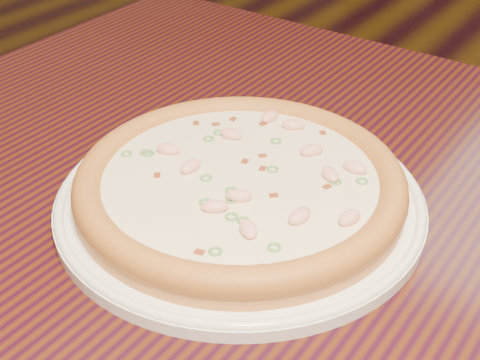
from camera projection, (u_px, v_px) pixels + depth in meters
The scene contains 3 objects.
hero_table at pixel (366, 302), 0.67m from camera, with size 1.20×0.80×0.75m.
plate at pixel (240, 199), 0.64m from camera, with size 0.35×0.35×0.02m.
pizza at pixel (240, 183), 0.62m from camera, with size 0.31×0.31×0.03m.
Camera 1 is at (0.08, -1.32, 1.13)m, focal length 50.00 mm.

